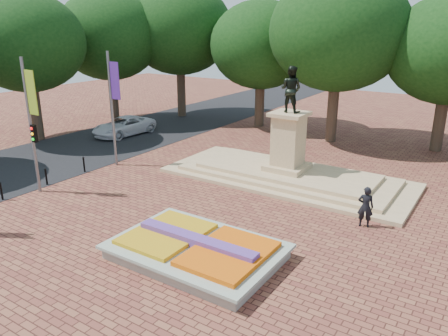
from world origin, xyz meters
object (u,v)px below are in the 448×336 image
object	(u,v)px
monument	(287,164)
van	(124,126)
pedestrian	(366,207)
flower_bed	(197,249)

from	to	relation	value
monument	van	bearing A→B (deg)	171.46
monument	pedestrian	world-z (taller)	monument
monument	flower_bed	bearing A→B (deg)	-84.13
flower_bed	monument	world-z (taller)	monument
flower_bed	pedestrian	world-z (taller)	pedestrian
monument	van	world-z (taller)	monument
flower_bed	pedestrian	xyz separation A→B (m)	(4.50, 6.29, 0.56)
van	pedestrian	world-z (taller)	pedestrian
flower_bed	van	bearing A→B (deg)	143.18
pedestrian	monument	bearing A→B (deg)	-47.08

